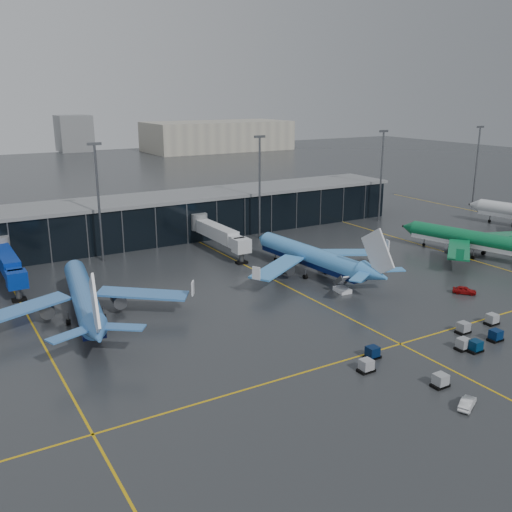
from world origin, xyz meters
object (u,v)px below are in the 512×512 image
airliner_arkefly (82,282)px  airliner_aer_lingus (473,229)px  mobile_airstair (342,288)px  service_van_red (464,290)px  service_van_white (467,403)px  airliner_klm_near (310,245)px  baggage_carts (448,346)px

airliner_arkefly → airliner_aer_lingus: size_ratio=1.02×
airliner_arkefly → mobile_airstair: bearing=-6.0°
mobile_airstair → service_van_red: mobile_airstair is taller
service_van_red → airliner_aer_lingus: bearing=-1.3°
mobile_airstair → service_van_white: mobile_airstair is taller
airliner_aer_lingus → service_van_white: 69.35m
airliner_klm_near → baggage_carts: airliner_klm_near is taller
airliner_arkefly → baggage_carts: size_ratio=1.34×
mobile_airstair → service_van_red: 22.17m
baggage_carts → mobile_airstair: (2.85, 27.23, 0.01)m
service_van_white → airliner_klm_near: bearing=-42.0°
service_van_white → airliner_arkefly: bearing=5.2°
mobile_airstair → service_van_white: 41.14m
airliner_arkefly → mobile_airstair: size_ratio=11.67×
airliner_arkefly → service_van_red: bearing=-12.1°
airliner_arkefly → service_van_white: (31.14, -50.53, -5.55)m
airliner_aer_lingus → mobile_airstair: size_ratio=11.40×
baggage_carts → service_van_white: size_ratio=7.96×
airliner_aer_lingus → service_van_white: size_ratio=10.40×
airliner_aer_lingus → service_van_white: bearing=-155.5°
mobile_airstair → baggage_carts: bearing=-89.3°
baggage_carts → airliner_klm_near: bearing=84.1°
baggage_carts → service_van_red: baggage_carts is taller
service_van_red → baggage_carts: bearing=176.4°
baggage_carts → airliner_aer_lingus: bearing=36.3°
airliner_klm_near → mobile_airstair: size_ratio=11.60×
airliner_klm_near → service_van_white: 53.14m
baggage_carts → airliner_arkefly: bearing=136.8°
baggage_carts → service_van_red: bearing=35.1°
airliner_arkefly → airliner_klm_near: 45.33m
airliner_aer_lingus → service_van_red: 28.26m
airliner_klm_near → baggage_carts: size_ratio=1.33×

